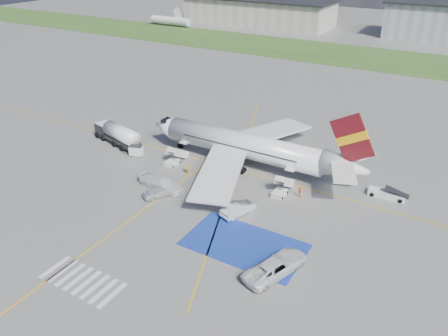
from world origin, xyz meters
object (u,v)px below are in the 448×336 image
at_px(fuel_tanker, 118,136).
at_px(car_silver_a, 158,192).
at_px(gpu_cart, 136,151).
at_px(car_silver_b, 238,208).
at_px(van_white_b, 161,181).
at_px(airliner, 251,147).
at_px(belt_loader, 387,195).
at_px(van_white_a, 276,264).

xyz_separation_m(fuel_tanker, car_silver_a, (17.02, -10.53, -0.78)).
bearing_deg(gpu_cart, car_silver_a, -56.72).
relative_size(car_silver_b, van_white_b, 0.91).
height_order(airliner, belt_loader, airliner).
xyz_separation_m(gpu_cart, belt_loader, (38.55, 7.49, -0.42)).
relative_size(gpu_cart, belt_loader, 0.46).
distance_m(van_white_a, van_white_b, 23.10).
bearing_deg(car_silver_b, car_silver_a, 27.60).
height_order(fuel_tanker, gpu_cart, fuel_tanker).
bearing_deg(belt_loader, gpu_cart, -172.01).
bearing_deg(van_white_b, car_silver_a, -148.52).
relative_size(car_silver_a, van_white_a, 0.69).
height_order(gpu_cart, van_white_b, van_white_b).
relative_size(fuel_tanker, van_white_b, 1.95).
bearing_deg(car_silver_b, gpu_cart, 2.42).
bearing_deg(car_silver_a, van_white_a, -168.42).
bearing_deg(gpu_cart, car_silver_b, -35.67).
relative_size(gpu_cart, car_silver_a, 0.58).
bearing_deg(car_silver_a, fuel_tanker, -3.76).
relative_size(airliner, car_silver_b, 7.28).
relative_size(airliner, belt_loader, 6.82).
xyz_separation_m(airliner, van_white_b, (-7.97, -12.47, -2.30)).
distance_m(fuel_tanker, car_silver_b, 29.95).
height_order(gpu_cart, van_white_a, van_white_a).
bearing_deg(van_white_b, fuel_tanker, 66.13).
height_order(gpu_cart, belt_loader, gpu_cart).
xyz_separation_m(airliner, car_silver_a, (-6.91, -14.53, -2.66)).
relative_size(fuel_tanker, van_white_a, 1.74).
height_order(car_silver_a, van_white_a, van_white_a).
bearing_deg(car_silver_a, airliner, -87.42).
xyz_separation_m(airliner, gpu_cart, (-18.00, -6.09, -2.58)).
relative_size(belt_loader, car_silver_a, 1.26).
relative_size(airliner, fuel_tanker, 3.39).
bearing_deg(gpu_cart, van_white_b, -51.93).
xyz_separation_m(car_silver_b, van_white_b, (-12.70, 0.23, 0.26)).
distance_m(car_silver_b, van_white_a, 11.92).
distance_m(airliner, gpu_cart, 19.18).
height_order(fuel_tanker, car_silver_b, fuel_tanker).
bearing_deg(gpu_cart, airliner, -0.76).
height_order(belt_loader, van_white_b, van_white_b).
distance_m(airliner, belt_loader, 20.81).
distance_m(belt_loader, van_white_a, 23.06).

